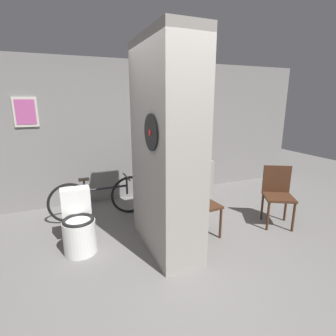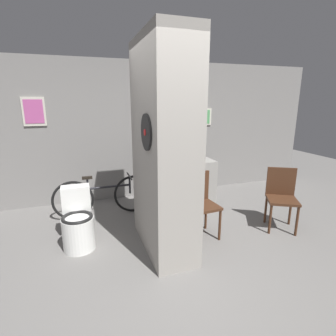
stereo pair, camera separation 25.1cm
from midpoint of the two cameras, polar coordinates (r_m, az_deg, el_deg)
name	(u,v)px [view 1 (the left image)]	position (r m, az deg, el deg)	size (l,w,h in m)	color
ground_plane	(184,273)	(3.17, 0.96, -21.94)	(14.00, 14.00, 0.00)	slate
wall_back	(124,132)	(5.10, -11.08, 7.75)	(8.00, 0.09, 2.60)	gray
pillar_center	(166,150)	(3.21, -2.78, 4.03)	(0.55, 1.27, 2.60)	gray
counter_shelf	(177,186)	(4.57, 0.50, -3.93)	(1.19, 0.44, 0.87)	gray
toilet	(79,226)	(3.64, -20.80, -11.84)	(0.41, 0.57, 0.78)	white
chair_near_pillar	(200,200)	(3.75, 5.07, -7.03)	(0.45, 0.45, 0.91)	#422616
chair_by_doorway	(278,192)	(4.33, 21.24, -5.01)	(0.56, 0.56, 0.91)	#422616
bicycle	(101,198)	(4.47, -15.94, -6.25)	(1.62, 0.42, 0.70)	black
bottle_tall	(188,155)	(4.44, 2.73, 2.81)	(0.09, 0.09, 0.30)	#267233
bottle_short	(180,157)	(4.45, 0.95, 2.39)	(0.08, 0.08, 0.20)	olive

